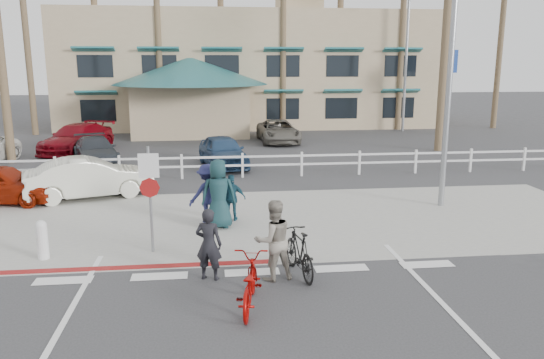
{
  "coord_description": "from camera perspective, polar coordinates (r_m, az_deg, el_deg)",
  "views": [
    {
      "loc": [
        -0.82,
        -10.3,
        4.51
      ],
      "look_at": [
        0.75,
        3.26,
        1.5
      ],
      "focal_mm": 35.0,
      "sensor_mm": 36.0,
      "label": 1
    }
  ],
  "objects": [
    {
      "name": "parking_lot",
      "position": [
        28.67,
        -4.89,
        3.35
      ],
      "size": [
        50.0,
        16.0,
        0.01
      ],
      "primitive_type": "cube",
      "color": "#333335",
      "rests_on": "ground"
    },
    {
      "name": "bollard_0",
      "position": [
        13.54,
        -23.49,
        -5.97
      ],
      "size": [
        0.26,
        0.26,
        0.95
      ],
      "primitive_type": null,
      "color": "silver",
      "rests_on": "ground"
    },
    {
      "name": "car_white_sedan",
      "position": [
        19.0,
        -19.03,
        0.16
      ],
      "size": [
        4.44,
        2.72,
        1.38
      ],
      "primitive_type": "imported",
      "rotation": [
        0.0,
        0.0,
        1.89
      ],
      "color": "silver",
      "rests_on": "ground"
    },
    {
      "name": "palm_4",
      "position": [
        36.43,
        -5.54,
        17.1
      ],
      "size": [
        4.0,
        4.0,
        15.0
      ],
      "primitive_type": null,
      "color": "black",
      "rests_on": "ground"
    },
    {
      "name": "info_sign",
      "position": [
        35.58,
        18.26,
        9.07
      ],
      "size": [
        1.2,
        0.16,
        5.6
      ],
      "primitive_type": null,
      "color": "navy",
      "rests_on": "ground"
    },
    {
      "name": "palm_7",
      "position": [
        37.64,
        13.87,
        15.89
      ],
      "size": [
        4.0,
        4.0,
        14.0
      ],
      "primitive_type": null,
      "color": "black",
      "rests_on": "ground"
    },
    {
      "name": "palm_2",
      "position": [
        37.16,
        -18.57,
        17.22
      ],
      "size": [
        4.0,
        4.0,
        16.0
      ],
      "primitive_type": null,
      "color": "black",
      "rests_on": "ground"
    },
    {
      "name": "rider_black",
      "position": [
        11.19,
        0.15,
        -6.54
      ],
      "size": [
        0.99,
        0.86,
        1.74
      ],
      "primitive_type": "imported",
      "rotation": [
        0.0,
        0.0,
        3.4
      ],
      "color": "gray",
      "rests_on": "ground"
    },
    {
      "name": "palm_8",
      "position": [
        40.12,
        18.97,
        16.07
      ],
      "size": [
        4.0,
        4.0,
        15.0
      ],
      "primitive_type": null,
      "color": "black",
      "rests_on": "ground"
    },
    {
      "name": "lot_car_2",
      "position": [
        23.5,
        -5.3,
        3.04
      ],
      "size": [
        2.44,
        4.31,
        1.38
      ],
      "primitive_type": "imported",
      "rotation": [
        0.0,
        0.0,
        0.21
      ],
      "color": "navy",
      "rests_on": "ground"
    },
    {
      "name": "palm_1",
      "position": [
        37.08,
        -24.98,
        14.4
      ],
      "size": [
        4.0,
        4.0,
        13.0
      ],
      "primitive_type": null,
      "color": "black",
      "rests_on": "ground"
    },
    {
      "name": "palm_9",
      "position": [
        40.53,
        23.45,
        14.27
      ],
      "size": [
        4.0,
        4.0,
        13.0
      ],
      "primitive_type": null,
      "color": "black",
      "rests_on": "ground"
    },
    {
      "name": "palm_6",
      "position": [
        37.57,
        7.39,
        18.44
      ],
      "size": [
        4.0,
        4.0,
        17.0
      ],
      "primitive_type": null,
      "color": "black",
      "rests_on": "ground"
    },
    {
      "name": "pedestrian_a",
      "position": [
        15.26,
        -6.94,
        -1.51
      ],
      "size": [
        1.27,
        1.03,
        1.71
      ],
      "primitive_type": "imported",
      "rotation": [
        0.0,
        0.0,
        3.57
      ],
      "color": "#1C1F4A",
      "rests_on": "ground"
    },
    {
      "name": "sidewalk_plaza",
      "position": [
        15.49,
        -3.29,
        -4.49
      ],
      "size": [
        22.0,
        7.0,
        0.01
      ],
      "primitive_type": "cube",
      "color": "gray",
      "rests_on": "ground"
    },
    {
      "name": "lot_car_1",
      "position": [
        25.52,
        -18.44,
        2.99
      ],
      "size": [
        2.95,
        4.46,
        1.2
      ],
      "primitive_type": "imported",
      "rotation": [
        0.0,
        0.0,
        0.33
      ],
      "color": "#282D33",
      "rests_on": "ground"
    },
    {
      "name": "sign_post",
      "position": [
        12.95,
        -12.98,
        -1.56
      ],
      "size": [
        0.5,
        0.1,
        2.9
      ],
      "primitive_type": null,
      "color": "gray",
      "rests_on": "ground"
    },
    {
      "name": "bike_red",
      "position": [
        10.08,
        -2.5,
        -11.1
      ],
      "size": [
        0.95,
        1.94,
        0.97
      ],
      "primitive_type": "imported",
      "rotation": [
        0.0,
        0.0,
        2.97
      ],
      "color": "#890503",
      "rests_on": "ground"
    },
    {
      "name": "streetlight_0",
      "position": [
        17.41,
        18.66,
        11.77
      ],
      "size": [
        0.6,
        2.0,
        9.0
      ],
      "primitive_type": null,
      "color": "gray",
      "rests_on": "ground"
    },
    {
      "name": "streetlight_1",
      "position": [
        36.62,
        14.23,
        12.45
      ],
      "size": [
        0.6,
        2.0,
        9.5
      ],
      "primitive_type": null,
      "color": "gray",
      "rests_on": "ground"
    },
    {
      "name": "lot_car_4",
      "position": [
        28.98,
        -20.26,
        4.16
      ],
      "size": [
        3.54,
        5.37,
        1.44
      ],
      "primitive_type": "imported",
      "rotation": [
        0.0,
        0.0,
        -0.33
      ],
      "color": "maroon",
      "rests_on": "ground"
    },
    {
      "name": "palm_5",
      "position": [
        35.68,
        1.21,
        15.64
      ],
      "size": [
        4.0,
        4.0,
        13.0
      ],
      "primitive_type": null,
      "color": "black",
      "rests_on": "ground"
    },
    {
      "name": "palm_3",
      "position": [
        35.53,
        -12.22,
        16.19
      ],
      "size": [
        4.0,
        4.0,
        14.0
      ],
      "primitive_type": null,
      "color": "black",
      "rests_on": "ground"
    },
    {
      "name": "pedestrian_child",
      "position": [
        15.39,
        -4.34,
        -1.99
      ],
      "size": [
        0.86,
        0.5,
        1.37
      ],
      "primitive_type": "imported",
      "rotation": [
        0.0,
        0.0,
        2.93
      ],
      "color": "#163E4F",
      "rests_on": "ground"
    },
    {
      "name": "curb_red",
      "position": [
        12.54,
        -16.36,
        -9.13
      ],
      "size": [
        7.0,
        0.25,
        0.02
      ],
      "primitive_type": "cube",
      "color": "maroon",
      "rests_on": "ground"
    },
    {
      "name": "bike_path",
      "position": [
        9.48,
        -0.88,
        -15.96
      ],
      "size": [
        12.0,
        16.0,
        0.01
      ],
      "primitive_type": "cube",
      "color": "#333335",
      "rests_on": "ground"
    },
    {
      "name": "bike_black",
      "position": [
        11.51,
        2.95,
        -7.84
      ],
      "size": [
        0.78,
        1.8,
        1.05
      ],
      "primitive_type": "imported",
      "rotation": [
        0.0,
        0.0,
        3.31
      ],
      "color": "black",
      "rests_on": "ground"
    },
    {
      "name": "palm_11",
      "position": [
        28.94,
        18.34,
        16.78
      ],
      "size": [
        4.0,
        4.0,
        14.0
      ],
      "primitive_type": null,
      "color": "black",
      "rests_on": "ground"
    },
    {
      "name": "pedestrian_b",
      "position": [
        14.69,
        -5.77,
        -1.56
      ],
      "size": [
        0.96,
        0.63,
        1.95
      ],
      "primitive_type": "imported",
      "rotation": [
        0.0,
        0.0,
        3.15
      ],
      "color": "#143237",
      "rests_on": "ground"
    },
    {
      "name": "ground",
      "position": [
        11.27,
        -1.91,
        -11.16
      ],
      "size": [
        140.0,
        140.0,
        0.0
      ],
      "primitive_type": "plane",
      "color": "#333335"
    },
    {
      "name": "lot_car_5",
      "position": [
        30.75,
        0.68,
        5.21
      ],
      "size": [
        2.25,
        4.66,
        1.28
      ],
      "primitive_type": "imported",
      "rotation": [
        0.0,
        0.0,
        0.03
      ],
      "color": "#605C54",
      "rests_on": "ground"
    },
    {
      "name": "building",
      "position": [
        41.41,
        -2.78,
        14.01
      ],
      "size": [
        28.0,
        16.0,
        11.3
      ],
      "primitive_type": null,
      "color": "tan",
      "rests_on": "ground"
    },
    {
      "name": "cross_street",
      "position": [
        19.35,
        -3.99,
        -1.06
      ],
      "size": [
        40.0,
        5.0,
        0.01
      ],
      "primitive_type": "cube",
      "color": "#333335",
      "rests_on": "ground"
    },
    {
      "name": "rail_fence",
      "position": [
        21.22,
        -2.92,
        1.53
      ],
      "size": [
        29.4,
        0.16,
        1.0
      ],
      "primitive_type": null,
      "color": "silver",
      "rests_on": "ground"
    },
    {
      "name": "rider_red",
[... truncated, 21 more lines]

